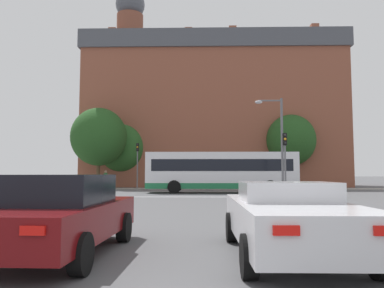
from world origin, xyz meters
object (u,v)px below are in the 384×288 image
at_px(car_saloon_left, 59,214).
at_px(pedestrian_waiting, 106,178).
at_px(street_lamp_junction, 277,136).
at_px(traffic_light_far_left, 137,158).
at_px(car_roadster_right, 289,218).
at_px(bus_crossing_lead, 221,171).
at_px(traffic_light_near_right, 285,154).

distance_m(car_saloon_left, pedestrian_waiting, 31.96).
xyz_separation_m(street_lamp_junction, pedestrian_waiting, (-14.84, 13.02, -2.95)).
xyz_separation_m(traffic_light_far_left, street_lamp_junction, (11.37, -11.64, 1.03)).
height_order(car_roadster_right, street_lamp_junction, street_lamp_junction).
bearing_deg(traffic_light_far_left, street_lamp_junction, -45.67).
relative_size(traffic_light_far_left, pedestrian_waiting, 2.45).
bearing_deg(traffic_light_far_left, car_saloon_left, -83.15).
bearing_deg(bus_crossing_lead, pedestrian_waiting, 52.55).
bearing_deg(pedestrian_waiting, car_saloon_left, 28.38).
relative_size(street_lamp_junction, pedestrian_waiting, 3.58).
height_order(car_roadster_right, traffic_light_far_left, traffic_light_far_left).
distance_m(car_roadster_right, pedestrian_waiting, 33.16).
relative_size(car_saloon_left, traffic_light_near_right, 1.10).
relative_size(bus_crossing_lead, traffic_light_near_right, 2.82).
relative_size(car_saloon_left, car_roadster_right, 0.95).
xyz_separation_m(car_saloon_left, bus_crossing_lead, (4.25, 22.51, 0.93)).
xyz_separation_m(car_saloon_left, street_lamp_junction, (7.79, 18.14, 3.29)).
bearing_deg(car_saloon_left, car_roadster_right, 1.49).
height_order(car_roadster_right, pedestrian_waiting, pedestrian_waiting).
xyz_separation_m(car_roadster_right, traffic_light_far_left, (-7.81, 29.79, 2.31)).
bearing_deg(bus_crossing_lead, car_saloon_left, 169.30).
bearing_deg(bus_crossing_lead, traffic_light_near_right, -143.72).
bearing_deg(street_lamp_junction, car_saloon_left, -113.24).
bearing_deg(traffic_light_near_right, street_lamp_junction, 109.26).
bearing_deg(car_roadster_right, car_saloon_left, 179.74).
height_order(car_saloon_left, street_lamp_junction, street_lamp_junction).
bearing_deg(traffic_light_near_right, car_roadster_right, -102.60).
distance_m(car_roadster_right, traffic_light_far_left, 30.89).
xyz_separation_m(car_saloon_left, car_roadster_right, (4.23, -0.01, -0.06)).
bearing_deg(car_roadster_right, street_lamp_junction, 78.79).
relative_size(car_saloon_left, bus_crossing_lead, 0.39).
xyz_separation_m(bus_crossing_lead, traffic_light_near_right, (3.84, -5.23, 1.09)).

